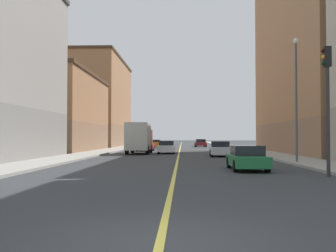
% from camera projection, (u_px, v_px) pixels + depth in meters
% --- Properties ---
extents(ground_plane, '(400.00, 400.00, 0.00)m').
position_uv_depth(ground_plane, '(160.00, 241.00, 6.51)').
color(ground_plane, '#333639').
rests_on(ground_plane, ground).
extents(sidewalk_left, '(3.22, 168.00, 0.15)m').
position_uv_depth(sidewalk_left, '(242.00, 149.00, 55.14)').
color(sidewalk_left, '#9E9B93').
rests_on(sidewalk_left, ground).
extents(sidewalk_right, '(3.22, 168.00, 0.15)m').
position_uv_depth(sidewalk_right, '(118.00, 149.00, 55.78)').
color(sidewalk_right, '#9E9B93').
rests_on(sidewalk_right, ground).
extents(lane_center_stripe, '(0.16, 154.00, 0.01)m').
position_uv_depth(lane_center_stripe, '(180.00, 149.00, 55.46)').
color(lane_center_stripe, '#E5D14C').
rests_on(lane_center_stripe, ground).
extents(building_left_mid, '(10.64, 25.36, 21.73)m').
position_uv_depth(building_left_mid, '(328.00, 50.00, 40.80)').
color(building_left_mid, '#8F6B4F').
rests_on(building_left_mid, ground).
extents(building_right_midblock, '(10.64, 18.73, 9.45)m').
position_uv_depth(building_right_midblock, '(52.00, 112.00, 47.53)').
color(building_right_midblock, '#8F6B4F').
rests_on(building_right_midblock, ground).
extents(building_right_distant, '(10.64, 22.63, 15.66)m').
position_uv_depth(building_right_distant, '(94.00, 103.00, 70.41)').
color(building_right_distant, '#8F6B4F').
rests_on(building_right_distant, ground).
extents(traffic_light_left_near, '(0.40, 0.32, 5.73)m').
position_uv_depth(traffic_light_left_near, '(327.00, 92.00, 17.19)').
color(traffic_light_left_near, '#2D2D2D').
rests_on(traffic_light_left_near, ground).
extents(street_lamp_left_near, '(0.36, 0.36, 8.03)m').
position_uv_depth(street_lamp_left_near, '(296.00, 88.00, 25.37)').
color(street_lamp_left_near, '#4C4C51').
rests_on(street_lamp_left_near, ground).
extents(car_maroon, '(2.08, 4.18, 1.36)m').
position_uv_depth(car_maroon, '(200.00, 143.00, 69.64)').
color(car_maroon, maroon).
rests_on(car_maroon, ground).
extents(car_red, '(2.07, 4.58, 1.33)m').
position_uv_depth(car_red, '(145.00, 146.00, 48.56)').
color(car_red, red).
rests_on(car_red, ground).
extents(car_orange, '(1.88, 4.34, 1.32)m').
position_uv_depth(car_orange, '(155.00, 144.00, 62.50)').
color(car_orange, orange).
rests_on(car_orange, ground).
extents(car_white, '(1.86, 4.52, 1.35)m').
position_uv_depth(car_white, '(166.00, 147.00, 41.40)').
color(car_white, white).
rests_on(car_white, ground).
extents(car_green, '(1.80, 4.23, 1.29)m').
position_uv_depth(car_green, '(247.00, 158.00, 20.52)').
color(car_green, '#1E6B38').
rests_on(car_green, ground).
extents(car_silver, '(1.96, 4.16, 1.36)m').
position_uv_depth(car_silver, '(220.00, 149.00, 35.09)').
color(car_silver, silver).
rests_on(car_silver, ground).
extents(box_truck, '(2.33, 6.90, 3.15)m').
position_uv_depth(box_truck, '(139.00, 138.00, 40.43)').
color(box_truck, maroon).
rests_on(box_truck, ground).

